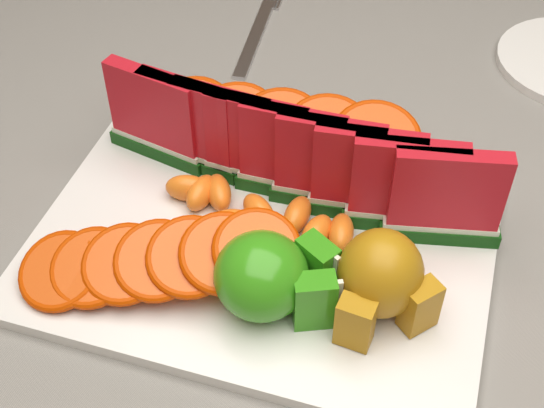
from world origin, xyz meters
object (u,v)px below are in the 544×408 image
(platter, at_px, (264,240))
(fork, at_px, (257,34))
(pear_cluster, at_px, (381,278))
(apple_cluster, at_px, (271,277))

(platter, xyz_separation_m, fork, (-0.11, 0.32, -0.00))
(pear_cluster, bearing_deg, platter, 156.45)
(pear_cluster, height_order, fork, pear_cluster)
(pear_cluster, xyz_separation_m, fork, (-0.22, 0.37, -0.05))
(apple_cluster, xyz_separation_m, pear_cluster, (0.08, 0.02, 0.01))
(fork, bearing_deg, apple_cluster, -70.53)
(apple_cluster, relative_size, fork, 0.54)
(apple_cluster, bearing_deg, fork, 109.47)
(apple_cluster, distance_m, pear_cluster, 0.09)
(platter, distance_m, fork, 0.34)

